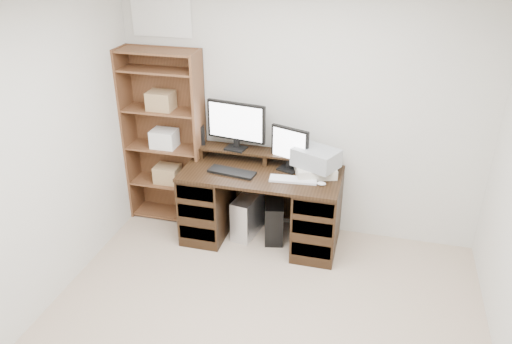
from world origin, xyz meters
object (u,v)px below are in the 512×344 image
at_px(printer, 315,170).
at_px(tower_black, 274,219).
at_px(monitor_wide, 236,123).
at_px(bookshelf, 165,136).
at_px(desk, 262,205).
at_px(monitor_small, 290,147).
at_px(tower_silver, 248,215).

xyz_separation_m(printer, tower_black, (-0.38, 0.01, -0.59)).
distance_m(monitor_wide, printer, 0.88).
bearing_deg(monitor_wide, printer, -0.96).
relative_size(printer, bookshelf, 0.20).
relative_size(desk, printer, 4.16).
height_order(monitor_small, printer, monitor_small).
bearing_deg(monitor_small, desk, -133.55).
xyz_separation_m(printer, bookshelf, (-1.56, 0.15, 0.12)).
height_order(tower_silver, tower_black, tower_silver).
relative_size(monitor_wide, tower_black, 1.34).
bearing_deg(printer, tower_black, 159.60).
bearing_deg(tower_silver, monitor_small, 18.47).
bearing_deg(monitor_wide, tower_silver, -35.14).
bearing_deg(desk, tower_silver, 159.36).
bearing_deg(monitor_small, bookshelf, -164.48).
xyz_separation_m(desk, tower_silver, (-0.16, 0.06, -0.18)).
xyz_separation_m(monitor_wide, monitor_small, (0.54, -0.08, -0.15)).
xyz_separation_m(tower_silver, bookshelf, (-0.91, 0.15, 0.71)).
distance_m(monitor_small, tower_silver, 0.86).
bearing_deg(tower_silver, bookshelf, -179.84).
distance_m(desk, tower_silver, 0.24).
bearing_deg(bookshelf, printer, -5.35).
relative_size(printer, tower_silver, 0.85).
bearing_deg(bookshelf, tower_silver, -9.61).
xyz_separation_m(tower_silver, tower_black, (0.27, 0.01, -0.01)).
bearing_deg(tower_black, monitor_wide, 150.98).
height_order(printer, bookshelf, bookshelf).
distance_m(desk, monitor_small, 0.65).
relative_size(tower_silver, bookshelf, 0.24).
bearing_deg(desk, tower_black, 32.31).
relative_size(monitor_wide, tower_silver, 1.39).
distance_m(monitor_wide, tower_black, 1.02).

